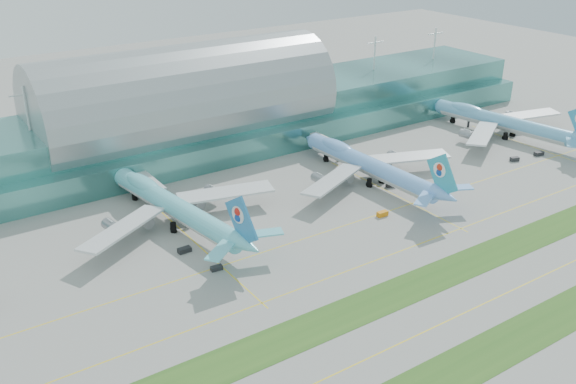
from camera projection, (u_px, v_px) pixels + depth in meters
ground at (405, 296)px, 167.65m from camera, size 700.00×700.00×0.00m
terminal at (187, 117)px, 259.10m from camera, size 340.00×69.10×36.00m
grass_strip_near at (490, 353)px, 146.47m from camera, size 420.00×12.00×0.08m
grass_strip_far at (400, 292)px, 169.15m from camera, size 420.00×12.00×0.08m
taxiline_b at (445, 322)px, 157.07m from camera, size 420.00×0.35×0.01m
taxiline_c at (361, 266)px, 181.25m from camera, size 420.00×0.35×0.01m
taxiline_d at (315, 235)px, 197.88m from camera, size 420.00×0.35×0.01m
airliner_b at (173, 205)px, 202.08m from camera, size 69.85×79.97×22.04m
airliner_c at (368, 164)px, 233.61m from camera, size 68.98×78.27×21.55m
airliner_d at (501, 121)px, 279.12m from camera, size 68.51×78.52×21.67m
gse_c at (217, 268)px, 179.02m from camera, size 3.48×1.97×1.27m
gse_d at (184, 250)px, 188.12m from camera, size 3.94×2.09×1.42m
gse_e at (382, 214)px, 209.63m from camera, size 3.77×1.96×1.60m
gse_f at (391, 185)px, 230.91m from camera, size 3.85×2.79×1.65m
gse_g at (515, 159)px, 253.88m from camera, size 3.87×2.75×1.62m
gse_h at (539, 154)px, 259.40m from camera, size 4.19×2.59×1.58m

